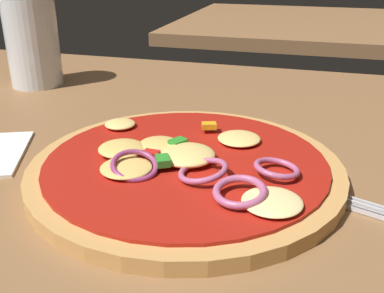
{
  "coord_description": "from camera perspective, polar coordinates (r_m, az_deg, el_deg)",
  "views": [
    {
      "loc": [
        0.05,
        -0.32,
        0.22
      ],
      "look_at": [
        -0.06,
        0.04,
        0.05
      ],
      "focal_mm": 42.23,
      "sensor_mm": 36.0,
      "label": 1
    }
  ],
  "objects": [
    {
      "name": "pizza",
      "position": [
        0.4,
        -0.81,
        -2.58
      ],
      "size": [
        0.28,
        0.28,
        0.03
      ],
      "color": "tan",
      "rests_on": "dining_table"
    },
    {
      "name": "dining_table",
      "position": [
        0.38,
        6.7,
        -8.41
      ],
      "size": [
        1.22,
        0.89,
        0.03
      ],
      "color": "brown",
      "rests_on": "ground"
    },
    {
      "name": "beer_glass",
      "position": [
        0.71,
        -19.42,
        11.79
      ],
      "size": [
        0.07,
        0.07,
        0.12
      ],
      "color": "silver",
      "rests_on": "dining_table"
    },
    {
      "name": "background_table",
      "position": [
        1.39,
        12.86,
        14.74
      ],
      "size": [
        0.65,
        0.67,
        0.03
      ],
      "color": "brown",
      "rests_on": "ground"
    }
  ]
}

